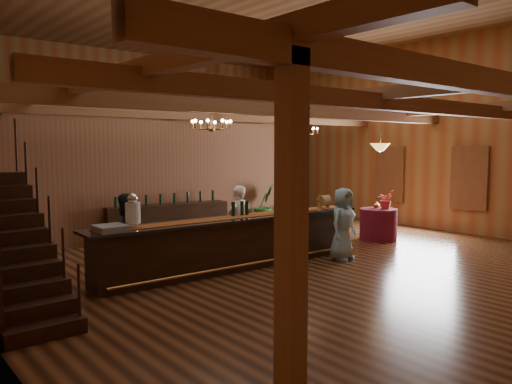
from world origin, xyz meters
TOP-DOWN VIEW (x-y plane):
  - floor at (0.00, 0.00)m, footprint 14.00×14.00m
  - ceiling at (0.00, 0.00)m, footprint 14.00×14.00m
  - wall_back at (0.00, 7.00)m, footprint 12.00×0.10m
  - wall_right at (6.00, 0.00)m, footprint 0.10×14.00m
  - beam_grid at (0.00, 0.51)m, footprint 11.90×13.90m
  - support_posts at (0.00, -0.50)m, footprint 9.20×10.20m
  - partition_wall at (-0.50, 3.50)m, footprint 9.00×0.18m
  - window_right_front at (5.95, -1.60)m, footprint 0.12×1.05m
  - window_right_back at (5.95, 1.00)m, footprint 0.12×1.05m
  - staircase at (-5.45, -0.74)m, footprint 1.00×2.80m
  - backroom_boxes at (-0.29, 5.50)m, footprint 4.10×0.60m
  - tasting_bar at (-1.34, -0.60)m, footprint 6.14×1.02m
  - beverage_dispenser at (-3.48, -0.47)m, footprint 0.26×0.26m
  - glass_rack_tray at (-3.92, -0.55)m, footprint 0.50×0.50m
  - raffle_drum at (1.04, -0.74)m, footprint 0.34×0.24m
  - bar_bottle_0 at (-1.33, -0.48)m, footprint 0.07×0.07m
  - bar_bottle_1 at (-1.11, -0.49)m, footprint 0.07×0.07m
  - bar_bottle_2 at (-0.98, -0.49)m, footprint 0.07×0.07m
  - backbar_shelf at (-0.82, 3.05)m, footprint 3.30×0.96m
  - round_table at (3.29, -0.58)m, footprint 0.95×0.95m
  - chandelier_left at (-1.58, -0.10)m, footprint 0.80×0.80m
  - chandelier_right at (2.53, 1.42)m, footprint 0.80×0.80m
  - pendant_lamp at (3.29, -0.58)m, footprint 0.52×0.52m
  - bartender at (-0.75, 0.13)m, footprint 0.65×0.50m
  - staff_second at (-3.39, 0.07)m, footprint 0.90×0.79m
  - guest at (0.85, -1.47)m, footprint 0.84×0.63m
  - floor_plant at (2.47, 2.99)m, footprint 0.83×0.74m
  - table_flowers at (3.44, -0.67)m, footprint 0.53×0.49m
  - table_vase at (3.39, -0.43)m, footprint 0.17×0.17m

SIDE VIEW (x-z plane):
  - floor at x=0.00m, z-range 0.00..0.00m
  - round_table at x=3.29m, z-range 0.00..0.82m
  - backbar_shelf at x=-0.82m, z-range 0.00..0.92m
  - tasting_bar at x=-1.34m, z-range 0.00..1.03m
  - backroom_boxes at x=-0.29m, z-range -0.02..1.08m
  - floor_plant at x=2.47m, z-range 0.00..1.28m
  - guest at x=0.85m, z-range 0.00..1.55m
  - staff_second at x=-3.39m, z-range 0.00..1.58m
  - bartender at x=-0.75m, z-range 0.00..1.58m
  - table_vase at x=3.39m, z-range 0.82..1.09m
  - staircase at x=-5.45m, z-range 0.00..2.00m
  - table_flowers at x=3.44m, z-range 0.82..1.30m
  - glass_rack_tray at x=-3.92m, z-range 1.02..1.12m
  - bar_bottle_0 at x=-1.33m, z-range 1.02..1.32m
  - bar_bottle_1 at x=-1.11m, z-range 1.02..1.32m
  - bar_bottle_2 at x=-0.98m, z-range 1.02..1.32m
  - raffle_drum at x=1.04m, z-range 1.05..1.35m
  - beverage_dispenser at x=-3.48m, z-range 1.01..1.61m
  - window_right_front at x=5.95m, z-range 0.67..2.42m
  - window_right_back at x=5.95m, z-range 0.67..2.42m
  - partition_wall at x=-0.50m, z-range 0.00..3.10m
  - support_posts at x=0.00m, z-range 0.00..3.20m
  - pendant_lamp at x=3.29m, z-range 1.95..2.85m
  - wall_back at x=0.00m, z-range 0.00..5.50m
  - wall_right at x=6.00m, z-range 0.00..5.50m
  - chandelier_right at x=2.53m, z-range 2.60..3.10m
  - chandelier_left at x=-1.58m, z-range 2.62..3.11m
  - beam_grid at x=0.00m, z-range 3.05..3.44m
  - ceiling at x=0.00m, z-range 5.50..5.50m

